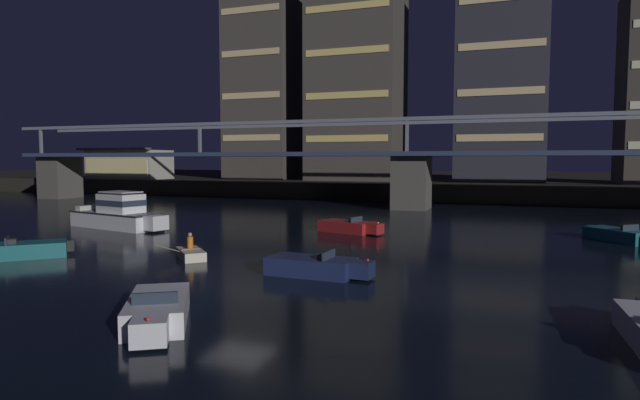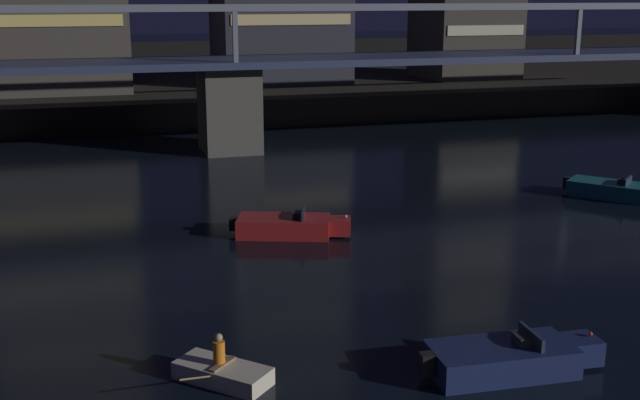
{
  "view_description": "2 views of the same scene",
  "coord_description": "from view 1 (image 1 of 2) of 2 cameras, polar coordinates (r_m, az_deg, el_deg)",
  "views": [
    {
      "loc": [
        9.94,
        -18.11,
        5.18
      ],
      "look_at": [
        -1.36,
        13.17,
        2.66
      ],
      "focal_mm": 29.98,
      "sensor_mm": 36.0,
      "label": 1
    },
    {
      "loc": [
        -8.75,
        -13.72,
        10.03
      ],
      "look_at": [
        -0.32,
        15.31,
        2.21
      ],
      "focal_mm": 44.75,
      "sensor_mm": 36.0,
      "label": 2
    }
  ],
  "objects": [
    {
      "name": "waterfront_pavilion",
      "position": [
        87.77,
        -19.69,
        3.6
      ],
      "size": [
        12.4,
        7.4,
        4.7
      ],
      "color": "#B2AD9E",
      "rests_on": "far_riverbank"
    },
    {
      "name": "ground_plane",
      "position": [
        21.3,
        -8.77,
        -9.79
      ],
      "size": [
        400.0,
        400.0,
        0.0
      ],
      "primitive_type": "plane",
      "color": "black"
    },
    {
      "name": "tower_west_tall",
      "position": [
        79.48,
        4.0,
        12.88
      ],
      "size": [
        12.7,
        11.1,
        29.91
      ],
      "color": "#423D38",
      "rests_on": "far_riverbank"
    },
    {
      "name": "speedboat_near_right",
      "position": [
        32.38,
        -29.29,
        -4.69
      ],
      "size": [
        4.4,
        4.37,
        1.16
      ],
      "color": "#196066",
      "rests_on": "ground"
    },
    {
      "name": "speedboat_near_center",
      "position": [
        17.95,
        -16.96,
        -11.25
      ],
      "size": [
        3.69,
        4.83,
        1.16
      ],
      "color": "silver",
      "rests_on": "ground"
    },
    {
      "name": "dinghy_with_paddler",
      "position": [
        28.91,
        -13.64,
        -5.55
      ],
      "size": [
        2.62,
        2.62,
        1.36
      ],
      "color": "beige",
      "rests_on": "ground"
    },
    {
      "name": "speedboat_mid_right",
      "position": [
        38.05,
        3.12,
        -2.86
      ],
      "size": [
        5.13,
        2.98,
        1.16
      ],
      "color": "maroon",
      "rests_on": "ground"
    },
    {
      "name": "tower_west_low",
      "position": [
        87.88,
        -5.37,
        12.68
      ],
      "size": [
        10.27,
        13.75,
        31.82
      ],
      "color": "#423D38",
      "rests_on": "far_riverbank"
    },
    {
      "name": "cabin_cruiser_near_left",
      "position": [
        43.17,
        -20.66,
        -1.43
      ],
      "size": [
        9.37,
        4.53,
        2.79
      ],
      "color": "silver",
      "rests_on": "ground"
    },
    {
      "name": "far_riverbank",
      "position": [
        104.37,
        14.38,
        1.96
      ],
      "size": [
        240.0,
        80.0,
        2.2
      ],
      "primitive_type": "cube",
      "color": "black",
      "rests_on": "ground"
    },
    {
      "name": "tower_central",
      "position": [
        76.75,
        18.79,
        12.76
      ],
      "size": [
        11.33,
        9.18,
        29.33
      ],
      "color": "#282833",
      "rests_on": "far_riverbank"
    },
    {
      "name": "speedboat_mid_left",
      "position": [
        24.04,
        -0.47,
        -7.1
      ],
      "size": [
        5.22,
        2.01,
        1.16
      ],
      "color": "#19234C",
      "rests_on": "ground"
    },
    {
      "name": "speedboat_far_left",
      "position": [
        38.69,
        29.45,
        -3.3
      ],
      "size": [
        4.19,
        4.56,
        1.16
      ],
      "color": "#196066",
      "rests_on": "ground"
    },
    {
      "name": "river_bridge",
      "position": [
        56.69,
        9.77,
        3.66
      ],
      "size": [
        101.05,
        6.4,
        9.38
      ],
      "color": "#4C4944",
      "rests_on": "ground"
    }
  ]
}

